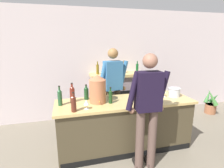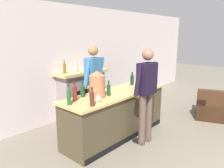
{
  "view_description": "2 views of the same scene",
  "coord_description": "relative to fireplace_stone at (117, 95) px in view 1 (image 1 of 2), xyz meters",
  "views": [
    {
      "loc": [
        -0.91,
        0.15,
        1.98
      ],
      "look_at": [
        -0.11,
        3.21,
        1.19
      ],
      "focal_mm": 28.0,
      "sensor_mm": 36.0,
      "label": 1
    },
    {
      "loc": [
        -3.12,
        0.22,
        2.05
      ],
      "look_at": [
        0.15,
        3.14,
        1.06
      ],
      "focal_mm": 35.0,
      "sensor_mm": 36.0,
      "label": 2
    }
  ],
  "objects": [
    {
      "name": "wine_bottle_merlot_tall",
      "position": [
        -1.16,
        -1.62,
        0.47
      ],
      "size": [
        0.08,
        0.08,
        0.31
      ],
      "color": "#502318",
      "rests_on": "bar_counter"
    },
    {
      "name": "wine_bottle_chardonnay_pale",
      "position": [
        -0.91,
        -1.1,
        0.46
      ],
      "size": [
        0.08,
        0.08,
        0.28
      ],
      "color": "#183D1E",
      "rests_on": "bar_counter"
    },
    {
      "name": "potted_plant_corner",
      "position": [
        2.59,
        -0.43,
        -0.33
      ],
      "size": [
        0.44,
        0.47,
        0.73
      ],
      "color": "#915839",
      "rests_on": "ground_plane"
    },
    {
      "name": "wine_bottle_cabernet_heavy",
      "position": [
        0.49,
        -1.19,
        0.46
      ],
      "size": [
        0.08,
        0.08,
        0.29
      ],
      "color": "#12311B",
      "rests_on": "bar_counter"
    },
    {
      "name": "wine_bottle_burgundy_dark",
      "position": [
        -1.16,
        -1.18,
        0.48
      ],
      "size": [
        0.08,
        0.08,
        0.34
      ],
      "color": "maroon",
      "rests_on": "bar_counter"
    },
    {
      "name": "wine_glass_front_right",
      "position": [
        -0.96,
        -1.57,
        0.43
      ],
      "size": [
        0.08,
        0.08,
        0.15
      ],
      "color": "silver",
      "rests_on": "bar_counter"
    },
    {
      "name": "bar_counter",
      "position": [
        -0.24,
        -1.34,
        -0.14
      ],
      "size": [
        2.46,
        0.76,
        0.93
      ],
      "color": "#443A27",
      "rests_on": "ground_plane"
    },
    {
      "name": "wine_bottle_port_short",
      "position": [
        -1.36,
        -1.29,
        0.48
      ],
      "size": [
        0.07,
        0.07,
        0.34
      ],
      "color": "#224C2B",
      "rests_on": "bar_counter"
    },
    {
      "name": "copper_dispenser",
      "position": [
        -0.73,
        -1.31,
        0.57
      ],
      "size": [
        0.3,
        0.33,
        0.49
      ],
      "color": "#B26946",
      "rests_on": "bar_counter"
    },
    {
      "name": "person_customer",
      "position": [
        -0.11,
        -1.96,
        0.4
      ],
      "size": [
        0.66,
        0.32,
        1.81
      ],
      "color": "brown",
      "rests_on": "ground_plane"
    },
    {
      "name": "person_bartender",
      "position": [
        -0.32,
        -0.78,
        0.42
      ],
      "size": [
        0.65,
        0.35,
        1.84
      ],
      "color": "brown",
      "rests_on": "ground_plane"
    },
    {
      "name": "fireplace_stone",
      "position": [
        0.0,
        0.0,
        0.0
      ],
      "size": [
        1.36,
        0.52,
        1.5
      ],
      "color": "gray",
      "rests_on": "ground_plane"
    },
    {
      "name": "wine_glass_by_dispenser",
      "position": [
        0.54,
        -1.32,
        0.44
      ],
      "size": [
        0.08,
        0.08,
        0.17
      ],
      "color": "silver",
      "rests_on": "bar_counter"
    },
    {
      "name": "wine_bottle_riesling_slim",
      "position": [
        -0.53,
        -1.4,
        0.45
      ],
      "size": [
        0.07,
        0.07,
        0.29
      ],
      "color": "#193C19",
      "rests_on": "bar_counter"
    },
    {
      "name": "ice_bucket_steel",
      "position": [
        0.74,
        -1.35,
        0.41
      ],
      "size": [
        0.22,
        0.22,
        0.17
      ],
      "color": "silver",
      "rests_on": "bar_counter"
    },
    {
      "name": "wall_back_panel",
      "position": [
        -0.31,
        0.26,
        0.77
      ],
      "size": [
        12.0,
        0.07,
        2.75
      ],
      "color": "silver",
      "rests_on": "ground_plane"
    }
  ]
}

